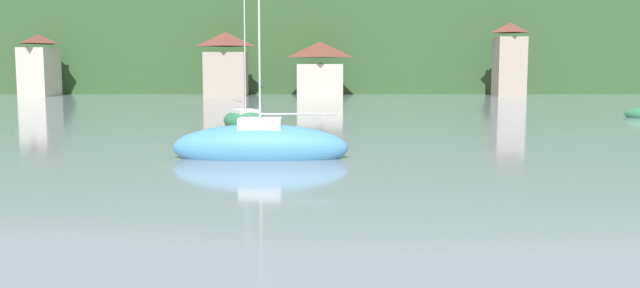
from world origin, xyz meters
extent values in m
cube|color=#2D4C28|center=(0.00, 138.14, 9.20)|extent=(352.00, 41.67, 18.41)
ellipsoid|color=#2D4C28|center=(22.11, 148.55, 6.44)|extent=(246.40, 29.17, 45.60)
cube|color=#BCB29E|center=(-35.42, 112.20, 3.03)|extent=(3.43, 5.81, 6.05)
pyramid|color=brown|center=(-35.42, 112.20, 7.17)|extent=(3.60, 6.10, 1.20)
cube|color=gray|center=(-11.81, 111.82, 2.74)|extent=(5.06, 5.03, 5.49)
pyramid|color=brown|center=(-11.81, 111.82, 7.13)|extent=(5.31, 5.29, 1.76)
cube|color=#BCB29E|center=(0.00, 112.26, 2.01)|extent=(5.65, 5.91, 4.02)
pyramid|color=brown|center=(0.00, 112.26, 5.86)|extent=(5.93, 6.21, 1.98)
cube|color=gray|center=(23.61, 111.16, 3.68)|extent=(3.48, 3.71, 7.37)
pyramid|color=brown|center=(23.61, 111.16, 8.50)|extent=(3.66, 3.90, 1.22)
ellipsoid|color=teal|center=(-2.56, 53.59, 0.46)|extent=(7.59, 2.15, 2.03)
cylinder|color=#B7B7BC|center=(-2.56, 53.59, 4.72)|extent=(0.09, 0.09, 7.41)
cylinder|color=#ADADB2|center=(-0.95, 53.56, 1.90)|extent=(3.21, 0.13, 0.08)
cube|color=silver|center=(-2.56, 53.59, 1.38)|extent=(1.84, 1.23, 0.72)
ellipsoid|color=#2D754C|center=(-4.75, 68.27, 0.33)|extent=(4.72, 6.93, 1.47)
cylinder|color=#B7B7BC|center=(-4.75, 68.27, 4.51)|extent=(0.08, 0.08, 7.55)
cylinder|color=#ADADB2|center=(-5.34, 69.59, 1.64)|extent=(1.25, 2.67, 0.07)
cube|color=silver|center=(-4.75, 68.27, 0.94)|extent=(1.96, 2.29, 0.42)
camera|label=1|loc=(0.01, 23.87, 4.04)|focal=39.12mm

